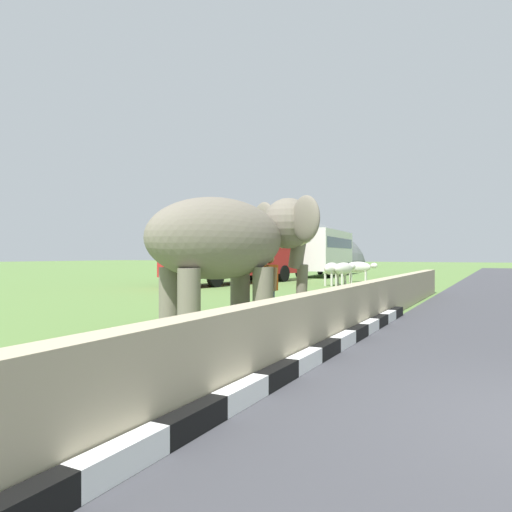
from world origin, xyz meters
TOP-DOWN VIEW (x-y plane):
  - striped_curb at (-0.35, 3.41)m, footprint 16.20×0.20m
  - barrier_parapet at (2.00, 3.71)m, footprint 28.00×0.36m
  - elephant at (3.35, 6.00)m, footprint 3.97×3.39m
  - person_handler at (4.44, 5.66)m, footprint 0.45×0.59m
  - bus_red at (18.01, 14.43)m, footprint 9.89×3.98m
  - bus_white at (29.72, 13.30)m, footprint 9.70×3.41m
  - cow_near at (19.03, 8.43)m, footprint 1.93×0.95m
  - cow_mid at (22.59, 8.62)m, footprint 0.86×1.93m
  - cow_far at (18.80, 9.02)m, footprint 1.91×0.71m
  - hill_east at (55.00, 29.56)m, footprint 30.57×24.46m

SIDE VIEW (x-z plane):
  - hill_east at x=55.00m, z-range -6.96..6.96m
  - striped_curb at x=-0.35m, z-range 0.00..0.24m
  - barrier_parapet at x=2.00m, z-range 0.00..1.00m
  - cow_near at x=19.03m, z-range 0.26..1.48m
  - cow_mid at x=22.59m, z-range 0.26..1.48m
  - cow_far at x=18.80m, z-range 0.26..1.48m
  - person_handler at x=4.44m, z-range 0.10..1.75m
  - elephant at x=3.35m, z-range 0.45..3.38m
  - bus_white at x=29.72m, z-range 0.33..3.83m
  - bus_red at x=18.01m, z-range 0.33..3.83m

